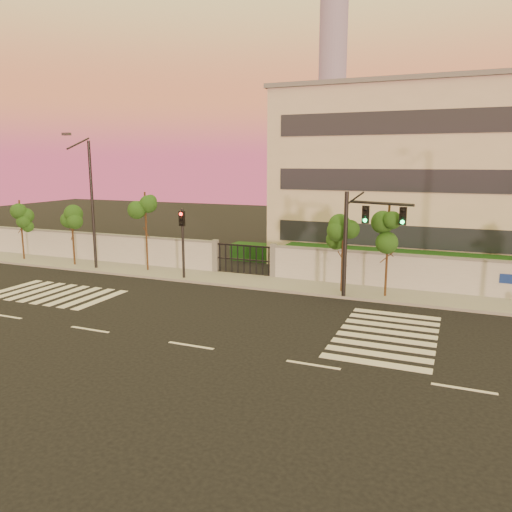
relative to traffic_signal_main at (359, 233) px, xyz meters
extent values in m
plane|color=black|center=(-4.76, -9.11, -3.58)|extent=(120.00, 120.00, 0.00)
cube|color=gray|center=(-4.76, 1.39, -3.50)|extent=(60.00, 3.00, 0.15)
cube|color=#B0B3B7|center=(-22.26, 2.89, -2.58)|extent=(25.00, 0.30, 2.00)
cube|color=slate|center=(-22.26, 2.89, -1.52)|extent=(25.00, 0.36, 0.12)
cube|color=slate|center=(-9.76, 2.89, -2.48)|extent=(0.35, 0.35, 2.20)
cube|color=slate|center=(-5.76, 2.89, -2.48)|extent=(0.35, 0.35, 2.20)
cube|color=#14330F|center=(4.24, 5.39, -2.68)|extent=(20.00, 2.00, 1.80)
cube|color=#14330F|center=(-20.76, 5.39, -2.88)|extent=(12.00, 1.80, 1.40)
cube|color=#14330F|center=(-7.76, 7.89, -2.98)|extent=(6.00, 1.50, 1.20)
cube|color=beige|center=(4.24, 12.89, 2.42)|extent=(24.00, 12.00, 12.00)
cube|color=#262D38|center=(4.24, 6.87, -1.08)|extent=(22.00, 0.08, 1.40)
cube|color=#262D38|center=(4.24, 6.87, 2.42)|extent=(22.00, 0.08, 1.40)
cube|color=#262D38|center=(4.24, 6.87, 5.92)|extent=(22.00, 0.08, 1.40)
cube|color=slate|center=(4.24, 12.89, 8.52)|extent=(24.40, 12.40, 0.30)
cylinder|color=gray|center=(-69.76, 270.89, 51.42)|extent=(16.00, 16.00, 110.00)
cube|color=silver|center=(-18.76, -5.11, -3.57)|extent=(0.50, 4.00, 0.02)
cube|color=silver|center=(-17.86, -5.11, -3.57)|extent=(0.50, 4.00, 0.02)
cube|color=silver|center=(-16.96, -5.11, -3.57)|extent=(0.50, 4.00, 0.02)
cube|color=silver|center=(-16.06, -5.11, -3.57)|extent=(0.50, 4.00, 0.02)
cube|color=silver|center=(-15.16, -5.11, -3.57)|extent=(0.50, 4.00, 0.02)
cube|color=silver|center=(-14.26, -5.11, -3.57)|extent=(0.50, 4.00, 0.02)
cube|color=silver|center=(-13.36, -5.11, -3.57)|extent=(0.50, 4.00, 0.02)
cube|color=silver|center=(-12.46, -5.11, -3.57)|extent=(0.50, 4.00, 0.02)
cube|color=silver|center=(2.24, -8.11, -3.57)|extent=(4.00, 0.50, 0.02)
cube|color=silver|center=(2.24, -7.21, -3.57)|extent=(4.00, 0.50, 0.02)
cube|color=silver|center=(2.24, -6.31, -3.57)|extent=(4.00, 0.50, 0.02)
cube|color=silver|center=(2.24, -5.41, -3.57)|extent=(4.00, 0.50, 0.02)
cube|color=silver|center=(2.24, -4.51, -3.57)|extent=(4.00, 0.50, 0.02)
cube|color=silver|center=(2.24, -3.61, -3.57)|extent=(4.00, 0.50, 0.02)
cube|color=silver|center=(2.24, -2.71, -3.57)|extent=(4.00, 0.50, 0.02)
cube|color=silver|center=(2.24, -1.81, -3.57)|extent=(4.00, 0.50, 0.02)
cube|color=silver|center=(-14.76, -9.11, -3.57)|extent=(2.00, 0.15, 0.01)
cube|color=silver|center=(-9.76, -9.11, -3.57)|extent=(2.00, 0.15, 0.01)
cube|color=silver|center=(-4.76, -9.11, -3.57)|extent=(2.00, 0.15, 0.01)
cube|color=silver|center=(0.24, -9.11, -3.57)|extent=(2.00, 0.15, 0.01)
cube|color=silver|center=(5.24, -9.11, -3.57)|extent=(2.00, 0.15, 0.01)
cylinder|color=#382314|center=(-24.58, 1.18, -1.35)|extent=(0.12, 0.12, 4.45)
sphere|color=#1E4513|center=(-24.58, 1.18, -0.02)|extent=(1.10, 1.10, 1.10)
sphere|color=#1E4513|center=(-24.23, 1.38, -0.69)|extent=(0.84, 0.84, 0.84)
sphere|color=#1E4513|center=(-24.88, 1.03, -0.46)|extent=(0.80, 0.80, 0.80)
cylinder|color=#382314|center=(-19.76, 1.04, -1.55)|extent=(0.13, 0.13, 4.06)
sphere|color=#1E4513|center=(-19.76, 1.04, -0.33)|extent=(1.17, 1.17, 1.17)
sphere|color=#1E4513|center=(-19.39, 1.26, -0.94)|extent=(0.89, 0.89, 0.89)
sphere|color=#1E4513|center=(-20.08, 0.88, -0.74)|extent=(0.85, 0.85, 0.85)
cylinder|color=#382314|center=(-14.06, 1.50, -0.95)|extent=(0.12, 0.12, 5.25)
sphere|color=#1E4513|center=(-14.06, 1.50, 0.62)|extent=(1.11, 1.11, 1.11)
sphere|color=#1E4513|center=(-13.71, 1.70, -0.17)|extent=(0.85, 0.85, 0.85)
sphere|color=#1E4513|center=(-14.37, 1.35, 0.10)|extent=(0.81, 0.81, 0.81)
cylinder|color=#382314|center=(-1.04, 0.96, -1.48)|extent=(0.13, 0.13, 4.18)
sphere|color=#1E4513|center=(-1.04, 0.96, -0.23)|extent=(1.18, 1.18, 1.18)
sphere|color=#1E4513|center=(-0.66, 1.17, -0.86)|extent=(0.90, 0.90, 0.90)
sphere|color=#1E4513|center=(-1.36, 0.80, -0.65)|extent=(0.86, 0.86, 0.86)
cylinder|color=#382314|center=(1.33, 0.87, -1.10)|extent=(0.12, 0.12, 4.96)
sphere|color=#1E4513|center=(1.33, 0.87, 0.39)|extent=(1.12, 1.12, 1.12)
sphere|color=#1E4513|center=(1.68, 1.07, -0.35)|extent=(0.85, 0.85, 0.85)
sphere|color=#1E4513|center=(1.02, 0.72, -0.11)|extent=(0.81, 0.81, 0.81)
cylinder|color=black|center=(-0.71, 0.01, -0.75)|extent=(0.22, 0.22, 5.66)
cylinder|color=black|center=(1.02, 0.01, 1.53)|extent=(3.32, 1.28, 0.15)
cube|color=black|center=(0.29, -0.04, 0.94)|extent=(0.32, 0.16, 0.82)
sphere|color=#0CF259|center=(0.29, -0.15, 0.69)|extent=(0.18, 0.18, 0.18)
cube|color=black|center=(2.12, -0.04, 0.94)|extent=(0.32, 0.16, 0.82)
sphere|color=#0CF259|center=(2.12, -0.15, 0.69)|extent=(0.18, 0.18, 0.18)
cylinder|color=black|center=(-10.73, 0.49, -1.39)|extent=(0.16, 0.16, 4.37)
cube|color=black|center=(-10.73, 0.44, 0.21)|extent=(0.34, 0.17, 0.87)
sphere|color=red|center=(-10.73, 0.33, 0.49)|extent=(0.19, 0.19, 0.19)
cylinder|color=black|center=(-17.67, 0.75, 0.66)|extent=(0.19, 0.19, 8.47)
cylinder|color=black|center=(-17.67, -0.20, 4.69)|extent=(0.11, 2.03, 0.82)
cube|color=#3F3F44|center=(-17.67, -1.15, 5.22)|extent=(0.53, 0.26, 0.16)
camera|label=1|loc=(4.76, -25.42, 3.60)|focal=35.00mm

